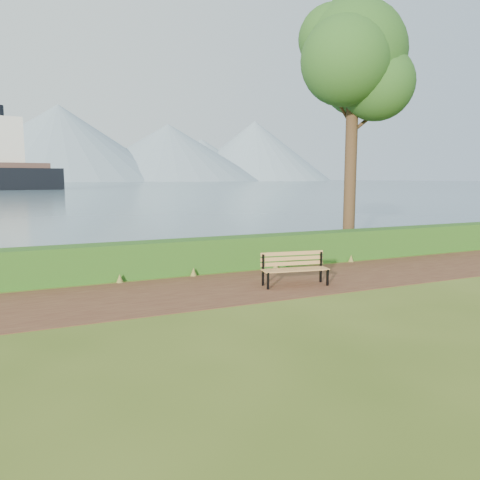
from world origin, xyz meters
name	(u,v)px	position (x,y,z in m)	size (l,w,h in m)	color
ground	(259,287)	(0.00, 0.00, 0.00)	(140.00, 140.00, 0.00)	#455919
path	(254,285)	(0.00, 0.30, 0.01)	(40.00, 3.40, 0.01)	#4F271B
hedge	(222,254)	(0.00, 2.60, 0.50)	(32.00, 0.85, 1.00)	#1D4614
water	(39,183)	(0.00, 260.00, 0.01)	(700.00, 510.00, 0.00)	#445C6D
mountains	(21,146)	(-9.17, 406.05, 27.70)	(585.00, 190.00, 70.00)	gray
bench	(294,266)	(0.96, -0.14, 0.51)	(1.82, 0.80, 0.88)	black
tree	(354,60)	(5.58, 3.64, 7.03)	(4.53, 4.14, 9.45)	#321E14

